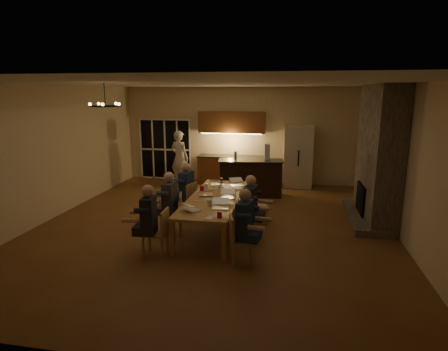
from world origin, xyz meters
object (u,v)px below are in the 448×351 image
chandelier (105,106)px  bar_bottle (235,155)px  redcup_mid (202,188)px  can_cola (222,180)px  mug_back (206,186)px  plate_near (224,204)px  bar_blender (267,152)px  bar_island (251,178)px  chair_left_far (185,200)px  person_left_mid (170,203)px  refrigerator (298,156)px  person_left_far (186,190)px  can_right (234,191)px  dining_table (215,213)px  plate_left (189,208)px  laptop_b (221,203)px  can_silver (210,204)px  person_right_mid (250,208)px  standing_person (180,158)px  plate_far (238,188)px  laptop_a (192,205)px  mug_mid (222,188)px  laptop_e (218,181)px  chair_left_mid (172,215)px  laptop_d (228,193)px  redcup_near (219,215)px  chair_right_mid (249,220)px  person_left_near (149,221)px  person_right_near (245,226)px  chair_right_far (257,205)px  laptop_c (205,190)px  chair_right_near (242,240)px

chandelier → bar_bottle: 4.54m
redcup_mid → can_cola: (0.30, 0.88, 0.00)m
mug_back → plate_near: size_ratio=0.40×
redcup_mid → bar_blender: size_ratio=0.26×
bar_island → chair_left_far: (-1.34, -2.30, -0.10)m
person_left_mid → refrigerator: bearing=152.6°
person_left_far → chandelier: size_ratio=2.27×
chair_left_far → redcup_mid: 0.62m
person_left_far → can_right: size_ratio=11.50×
dining_table → plate_left: bearing=-111.0°
laptop_b → plate_left: (-0.63, -0.09, -0.10)m
bar_island → can_silver: bar_island is taller
bar_blender → refrigerator: bearing=45.1°
chandelier → bar_blender: (2.96, 3.83, -1.44)m
person_right_mid → chandelier: size_ratio=2.27×
refrigerator → plate_near: bearing=-107.7°
standing_person → chandelier: chandelier is taller
standing_person → can_silver: size_ratio=15.09×
person_left_mid → can_right: (1.27, 0.78, 0.12)m
plate_far → laptop_a: bearing=-109.2°
refrigerator → bar_blender: (-0.92, -1.28, 0.31)m
standing_person → bar_blender: standing_person is taller
laptop_a → mug_mid: (0.29, 1.59, -0.06)m
mug_back → bar_bottle: size_ratio=0.42×
person_left_far → laptop_e: size_ratio=4.31×
chair_left_mid → mug_mid: 1.42m
mug_mid → bar_bottle: 2.40m
person_right_mid → laptop_d: bearing=56.7°
redcup_near → bar_bottle: size_ratio=0.50×
laptop_b → plate_near: laptop_b is taller
refrigerator → can_cola: size_ratio=16.67×
laptop_d → laptop_a: bearing=-126.0°
dining_table → chair_right_mid: bearing=-32.6°
can_cola → plate_left: (-0.24, -2.22, -0.05)m
chandelier → laptop_e: (1.89, 1.90, -1.89)m
mug_mid → chair_left_far: bearing=176.6°
person_left_near → redcup_near: size_ratio=11.50×
person_right_near → chair_right_far: bearing=8.9°
chair_left_mid → bar_bottle: 3.60m
laptop_a → laptop_c: 1.11m
bar_bottle → refrigerator: bearing=36.6°
can_cola → dining_table: bearing=-85.3°
person_right_near → redcup_near: 0.55m
can_cola → person_left_mid: bearing=-113.5°
chair_right_near → bar_blender: 4.69m
chair_right_far → plate_left: chair_right_far is taller
laptop_a → can_right: 1.48m
laptop_b → plate_near: size_ratio=1.27×
person_left_mid → person_left_near: bearing=1.7°
laptop_c → redcup_mid: (-0.17, 0.36, -0.05)m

